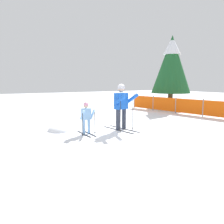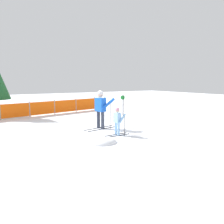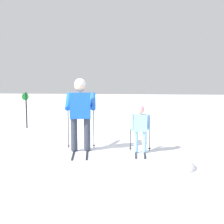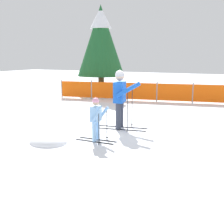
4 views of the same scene
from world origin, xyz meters
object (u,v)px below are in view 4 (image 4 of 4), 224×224
at_px(skier_adult, 121,94).
at_px(skier_child, 96,116).
at_px(conifer_far, 101,40).
at_px(safety_fence, 140,91).

height_order(skier_adult, skier_child, skier_adult).
relative_size(skier_child, conifer_far, 0.23).
xyz_separation_m(skier_adult, safety_fence, (-1.42, 5.51, -0.61)).
relative_size(skier_adult, conifer_far, 0.35).
height_order(skier_child, safety_fence, skier_child).
bearing_deg(safety_fence, conifer_far, 153.04).
height_order(skier_child, conifer_far, conifer_far).
xyz_separation_m(skier_child, conifer_far, (-4.48, 8.59, 2.52)).
relative_size(skier_adult, safety_fence, 0.21).
bearing_deg(conifer_far, skier_adult, -57.56).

